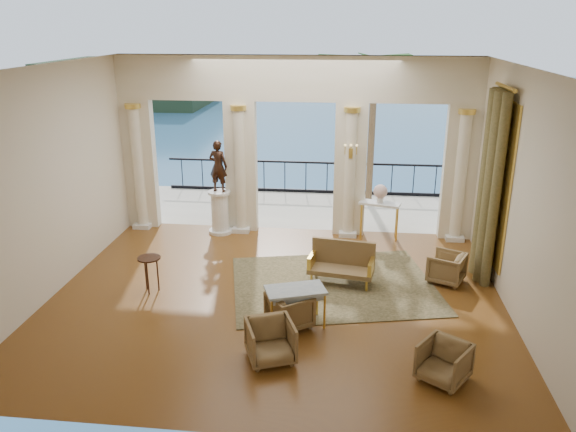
# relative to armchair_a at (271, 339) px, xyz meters

# --- Properties ---
(floor) EXTENTS (9.00, 9.00, 0.00)m
(floor) POSITION_rel_armchair_a_xyz_m (-0.21, 2.18, -0.38)
(floor) COLOR #4D2B13
(floor) RESTS_ON ground
(room_walls) EXTENTS (9.00, 9.00, 9.00)m
(room_walls) POSITION_rel_armchair_a_xyz_m (-0.21, 1.07, 2.50)
(room_walls) COLOR beige
(room_walls) RESTS_ON ground
(arcade) EXTENTS (9.00, 0.56, 4.50)m
(arcade) POSITION_rel_armchair_a_xyz_m (-0.21, 6.01, 2.20)
(arcade) COLOR beige
(arcade) RESTS_ON ground
(terrace) EXTENTS (10.00, 3.60, 0.10)m
(terrace) POSITION_rel_armchair_a_xyz_m (-0.21, 7.98, -0.43)
(terrace) COLOR #B4A999
(terrace) RESTS_ON ground
(balustrade) EXTENTS (9.00, 0.06, 1.03)m
(balustrade) POSITION_rel_armchair_a_xyz_m (-0.21, 9.58, 0.03)
(balustrade) COLOR black
(balustrade) RESTS_ON terrace
(palm_tree) EXTENTS (2.00, 2.00, 4.50)m
(palm_tree) POSITION_rel_armchair_a_xyz_m (1.79, 8.78, 3.71)
(palm_tree) COLOR #4C3823
(palm_tree) RESTS_ON terrace
(headland) EXTENTS (22.00, 18.00, 6.00)m
(headland) POSITION_rel_armchair_a_xyz_m (-30.21, 72.18, -3.38)
(headland) COLOR black
(headland) RESTS_ON sea
(sea) EXTENTS (160.00, 160.00, 0.00)m
(sea) POSITION_rel_armchair_a_xyz_m (-0.21, 62.18, -6.38)
(sea) COLOR #296185
(sea) RESTS_ON ground
(curtain) EXTENTS (0.33, 1.40, 4.09)m
(curtain) POSITION_rel_armchair_a_xyz_m (4.07, 3.68, 1.64)
(curtain) COLOR brown
(curtain) RESTS_ON ground
(window_frame) EXTENTS (0.04, 1.60, 3.40)m
(window_frame) POSITION_rel_armchair_a_xyz_m (4.26, 3.68, 1.72)
(window_frame) COLOR gold
(window_frame) RESTS_ON room_walls
(wall_sconce) EXTENTS (0.30, 0.11, 0.33)m
(wall_sconce) POSITION_rel_armchair_a_xyz_m (1.19, 5.69, 1.85)
(wall_sconce) COLOR gold
(wall_sconce) RESTS_ON arcade
(rug) EXTENTS (4.77, 4.07, 0.02)m
(rug) POSITION_rel_armchair_a_xyz_m (0.93, 2.88, -0.37)
(rug) COLOR #2C2F1A
(rug) RESTS_ON ground
(armchair_a) EXTENTS (0.94, 0.91, 0.76)m
(armchair_a) POSITION_rel_armchair_a_xyz_m (0.00, 0.00, 0.00)
(armchair_a) COLOR #4D3D21
(armchair_a) RESTS_ON ground
(armchair_b) EXTENTS (0.92, 0.91, 0.70)m
(armchair_b) POSITION_rel_armchair_a_xyz_m (2.72, -0.25, -0.03)
(armchair_b) COLOR #4D3D21
(armchair_b) RESTS_ON ground
(armchair_c) EXTENTS (0.88, 0.90, 0.71)m
(armchair_c) POSITION_rel_armchair_a_xyz_m (3.29, 3.31, -0.02)
(armchair_c) COLOR #4D3D21
(armchair_c) RESTS_ON ground
(armchair_d) EXTENTS (0.94, 0.95, 0.72)m
(armchair_d) POSITION_rel_armchair_a_xyz_m (0.20, 1.11, -0.02)
(armchair_d) COLOR #4D3D21
(armchair_d) RESTS_ON ground
(settee) EXTENTS (1.43, 0.79, 0.90)m
(settee) POSITION_rel_armchair_a_xyz_m (1.09, 3.06, 0.06)
(settee) COLOR #4D3D21
(settee) RESTS_ON ground
(game_table) EXTENTS (1.19, 0.90, 0.73)m
(game_table) POSITION_rel_armchair_a_xyz_m (0.29, 1.17, 0.27)
(game_table) COLOR #8FA1B1
(game_table) RESTS_ON ground
(pedestal) EXTENTS (0.62, 0.62, 1.13)m
(pedestal) POSITION_rel_armchair_a_xyz_m (-2.13, 5.68, 0.16)
(pedestal) COLOR silver
(pedestal) RESTS_ON ground
(statue) EXTENTS (0.54, 0.41, 1.33)m
(statue) POSITION_rel_armchair_a_xyz_m (-2.13, 5.68, 1.41)
(statue) COLOR #301D15
(statue) RESTS_ON pedestal
(console_table) EXTENTS (1.08, 0.65, 0.96)m
(console_table) POSITION_rel_armchair_a_xyz_m (1.97, 5.73, 0.41)
(console_table) COLOR silver
(console_table) RESTS_ON ground
(urn) EXTENTS (0.35, 0.35, 0.47)m
(urn) POSITION_rel_armchair_a_xyz_m (1.97, 5.73, 0.84)
(urn) COLOR white
(urn) RESTS_ON console_table
(side_table) EXTENTS (0.47, 0.47, 0.76)m
(side_table) POSITION_rel_armchair_a_xyz_m (-2.79, 2.18, 0.27)
(side_table) COLOR black
(side_table) RESTS_ON ground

